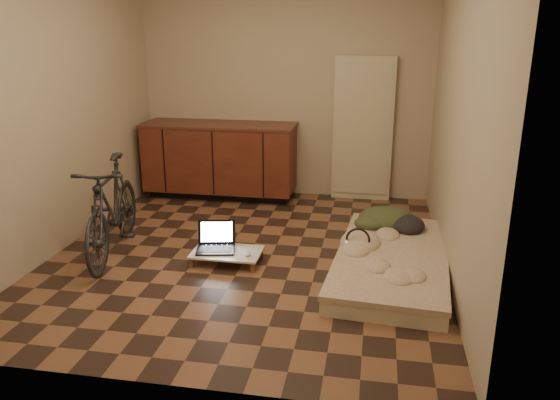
% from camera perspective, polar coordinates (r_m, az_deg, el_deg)
% --- Properties ---
extents(room_shell, '(3.50, 4.00, 2.60)m').
position_cam_1_polar(room_shell, '(4.74, -3.56, 9.05)').
color(room_shell, brown).
rests_on(room_shell, ground).
extents(cabinets, '(1.84, 0.62, 0.91)m').
position_cam_1_polar(cabinets, '(6.71, -6.26, 4.23)').
color(cabinets, black).
rests_on(cabinets, ground).
extents(appliance_panel, '(0.70, 0.10, 1.70)m').
position_cam_1_polar(appliance_panel, '(6.60, 8.66, 7.31)').
color(appliance_panel, beige).
rests_on(appliance_panel, ground).
extents(bicycle, '(0.71, 1.58, 0.99)m').
position_cam_1_polar(bicycle, '(5.12, -17.20, -0.34)').
color(bicycle, black).
rests_on(bicycle, ground).
extents(futon, '(1.08, 1.99, 0.16)m').
position_cam_1_polar(futon, '(4.82, 11.61, -6.26)').
color(futon, beige).
rests_on(futon, ground).
extents(clothing_pile, '(0.63, 0.54, 0.23)m').
position_cam_1_polar(clothing_pile, '(5.40, 11.63, -1.37)').
color(clothing_pile, '#343D24').
rests_on(clothing_pile, futon).
extents(headphones, '(0.25, 0.23, 0.16)m').
position_cam_1_polar(headphones, '(4.80, 8.14, -4.07)').
color(headphones, black).
rests_on(headphones, futon).
extents(lap_desk, '(0.61, 0.40, 0.10)m').
position_cam_1_polar(lap_desk, '(4.90, -5.57, -5.49)').
color(lap_desk, brown).
rests_on(lap_desk, ground).
extents(laptop, '(0.39, 0.36, 0.23)m').
position_cam_1_polar(laptop, '(4.94, -6.70, -4.52)').
color(laptop, black).
rests_on(laptop, lap_desk).
extents(mouse, '(0.06, 0.09, 0.03)m').
position_cam_1_polar(mouse, '(4.78, -3.39, -5.65)').
color(mouse, silver).
rests_on(mouse, lap_desk).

